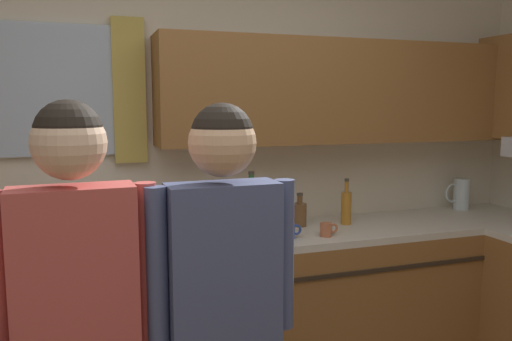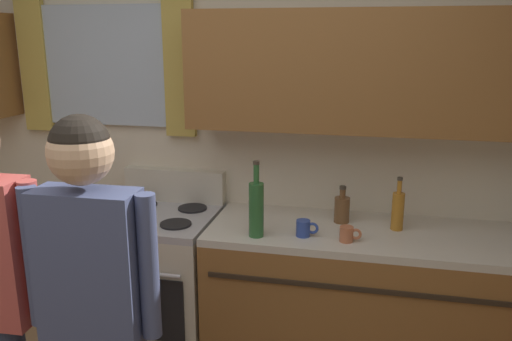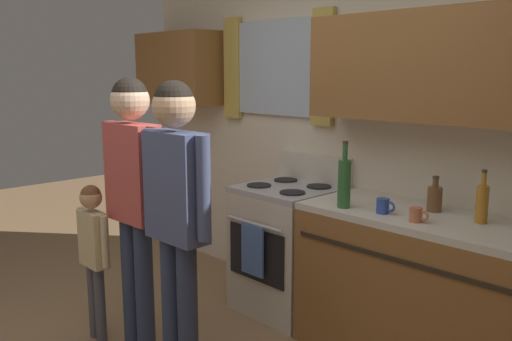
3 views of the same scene
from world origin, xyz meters
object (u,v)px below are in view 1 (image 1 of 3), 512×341
bottle_wine_green (251,217)px  adult_holding_child (76,297)px  bottle_oil_amber (346,207)px  mug_cobalt_blue (289,231)px  cup_terracotta (327,229)px  bottle_squat_brown (300,214)px  adult_in_plaid (224,285)px  water_pitcher (461,194)px  stove_oven (131,323)px

bottle_wine_green → adult_holding_child: adult_holding_child is taller
bottle_oil_amber → mug_cobalt_blue: (-0.47, -0.20, -0.07)m
bottle_oil_amber → cup_terracotta: (-0.25, -0.23, -0.07)m
bottle_squat_brown → mug_cobalt_blue: 0.31m
bottle_oil_amber → adult_in_plaid: adult_in_plaid is taller
mug_cobalt_blue → bottle_wine_green: bearing=-168.0°
adult_holding_child → bottle_oil_amber: bearing=35.8°
bottle_wine_green → adult_holding_child: (-0.87, -0.88, -0.01)m
water_pitcher → adult_in_plaid: adult_in_plaid is taller
bottle_oil_amber → bottle_squat_brown: bearing=170.5°
mug_cobalt_blue → bottle_oil_amber: bearing=23.6°
mug_cobalt_blue → adult_in_plaid: adult_in_plaid is taller
water_pitcher → adult_in_plaid: 2.47m
bottle_squat_brown → cup_terracotta: size_ratio=1.88×
mug_cobalt_blue → cup_terracotta: bearing=-6.3°
cup_terracotta → water_pitcher: size_ratio=0.49×
bottle_squat_brown → cup_terracotta: bottle_squat_brown is taller
stove_oven → bottle_oil_amber: (1.32, 0.05, 0.54)m
adult_holding_child → adult_in_plaid: adult_holding_child is taller
bottle_oil_amber → mug_cobalt_blue: 0.51m
adult_holding_child → adult_in_plaid: (0.47, -0.03, -0.01)m
bottle_oil_amber → water_pitcher: size_ratio=1.30×
bottle_squat_brown → adult_holding_child: bearing=-137.3°
bottle_wine_green → adult_in_plaid: adult_in_plaid is taller
bottle_oil_amber → bottle_wine_green: 0.75m
bottle_squat_brown → cup_terracotta: 0.28m
cup_terracotta → adult_holding_child: adult_holding_child is taller
cup_terracotta → water_pitcher: 1.29m
bottle_wine_green → bottle_oil_amber: bearing=19.8°
mug_cobalt_blue → cup_terracotta: size_ratio=1.05×
mug_cobalt_blue → adult_in_plaid: bearing=-123.7°
stove_oven → mug_cobalt_blue: 0.99m
cup_terracotta → adult_in_plaid: adult_in_plaid is taller
bottle_oil_amber → water_pitcher: 1.00m
stove_oven → bottle_wine_green: (0.62, -0.20, 0.58)m
cup_terracotta → adult_in_plaid: 1.27m
bottle_squat_brown → bottle_oil_amber: bottle_oil_amber is taller
mug_cobalt_blue → cup_terracotta: (0.22, -0.02, -0.00)m
cup_terracotta → bottle_oil_amber: bearing=42.8°
stove_oven → adult_in_plaid: size_ratio=0.67×
bottle_squat_brown → bottle_oil_amber: (0.29, -0.05, 0.03)m
bottle_wine_green → water_pitcher: bearing=13.2°
cup_terracotta → adult_in_plaid: size_ratio=0.07×
mug_cobalt_blue → adult_holding_child: bearing=-140.0°
stove_oven → bottle_squat_brown: bottle_squat_brown is taller
stove_oven → mug_cobalt_blue: stove_oven is taller
bottle_wine_green → adult_in_plaid: 0.99m
cup_terracotta → water_pitcher: (1.24, 0.37, 0.07)m
stove_oven → mug_cobalt_blue: bearing=-9.9°
bottle_wine_green → adult_in_plaid: size_ratio=0.24×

